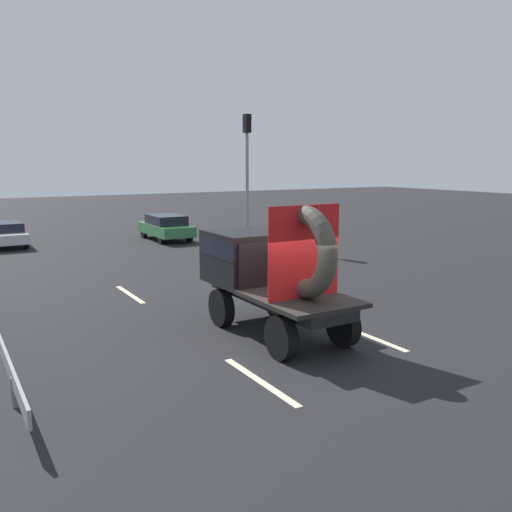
{
  "coord_description": "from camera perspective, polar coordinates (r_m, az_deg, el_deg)",
  "views": [
    {
      "loc": [
        -7.15,
        -9.91,
        4.2
      ],
      "look_at": [
        -0.16,
        1.92,
        1.82
      ],
      "focal_mm": 38.07,
      "sensor_mm": 36.0,
      "label": 1
    }
  ],
  "objects": [
    {
      "name": "flatbed_truck",
      "position": [
        13.57,
        1.04,
        -1.06
      ],
      "size": [
        2.02,
        4.6,
        3.27
      ],
      "color": "black",
      "rests_on": "ground_plane"
    },
    {
      "name": "oncoming_car",
      "position": [
        30.02,
        -24.7,
        2.16
      ],
      "size": [
        1.6,
        3.73,
        1.22
      ],
      "color": "black",
      "rests_on": "ground_plane"
    },
    {
      "name": "lane_dash_left_near",
      "position": [
        10.83,
        0.39,
        -12.97
      ],
      "size": [
        0.16,
        2.69,
        0.01
      ],
      "primitive_type": "cube",
      "rotation": [
        0.0,
        0.0,
        1.57
      ],
      "color": "beige",
      "rests_on": "ground_plane"
    },
    {
      "name": "ground_plane",
      "position": [
        12.93,
        5.02,
        -9.16
      ],
      "size": [
        120.0,
        120.0,
        0.0
      ],
      "primitive_type": "plane",
      "color": "black"
    },
    {
      "name": "distant_sedan",
      "position": [
        29.95,
        -9.44,
        3.07
      ],
      "size": [
        1.8,
        4.2,
        1.37
      ],
      "color": "black",
      "rests_on": "ground_plane"
    },
    {
      "name": "traffic_light",
      "position": [
        27.44,
        -0.93,
        9.85
      ],
      "size": [
        0.42,
        0.36,
        6.53
      ],
      "color": "gray",
      "rests_on": "ground_plane"
    },
    {
      "name": "lane_dash_right_far",
      "position": [
        19.4,
        -2.67,
        -2.66
      ],
      "size": [
        0.16,
        2.53,
        0.01
      ],
      "primitive_type": "cube",
      "rotation": [
        0.0,
        0.0,
        1.57
      ],
      "color": "beige",
      "rests_on": "ground_plane"
    },
    {
      "name": "lane_dash_right_near",
      "position": [
        13.49,
        12.53,
        -8.53
      ],
      "size": [
        0.16,
        2.01,
        0.01
      ],
      "primitive_type": "cube",
      "rotation": [
        0.0,
        0.0,
        1.57
      ],
      "color": "beige",
      "rests_on": "ground_plane"
    },
    {
      "name": "lane_dash_left_far",
      "position": [
        17.95,
        -13.1,
        -3.94
      ],
      "size": [
        0.16,
        2.62,
        0.01
      ],
      "primitive_type": "cube",
      "rotation": [
        0.0,
        0.0,
        1.57
      ],
      "color": "beige",
      "rests_on": "ground_plane"
    }
  ]
}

